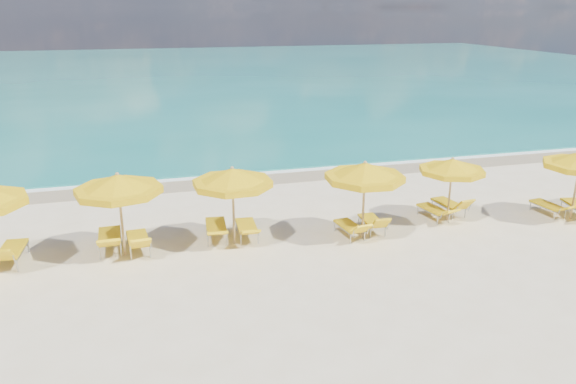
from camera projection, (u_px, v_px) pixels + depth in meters
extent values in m
plane|color=beige|center=(301.00, 243.00, 17.41)|extent=(120.00, 120.00, 0.00)
cube|color=#14726A|center=(176.00, 74.00, 61.37)|extent=(120.00, 80.00, 0.30)
cube|color=tan|center=(252.00, 177.00, 24.19)|extent=(120.00, 2.60, 0.01)
cube|color=white|center=(248.00, 172.00, 24.92)|extent=(120.00, 1.20, 0.03)
cube|color=white|center=(112.00, 138.00, 31.47)|extent=(14.00, 0.36, 0.05)
cube|color=white|center=(312.00, 106.00, 41.40)|extent=(18.00, 0.30, 0.05)
cylinder|color=tan|center=(121.00, 216.00, 16.22)|extent=(0.08, 0.08, 2.44)
cone|color=yellow|center=(118.00, 182.00, 15.89)|extent=(2.82, 2.82, 0.49)
cylinder|color=yellow|center=(119.00, 190.00, 15.97)|extent=(2.85, 2.85, 0.20)
sphere|color=tan|center=(117.00, 174.00, 15.82)|extent=(0.11, 0.11, 0.11)
cylinder|color=tan|center=(233.00, 207.00, 17.02)|extent=(0.07, 0.07, 2.38)
cone|color=yellow|center=(232.00, 176.00, 16.71)|extent=(3.11, 3.11, 0.48)
cylinder|color=yellow|center=(233.00, 183.00, 16.78)|extent=(3.13, 3.13, 0.19)
sphere|color=tan|center=(232.00, 168.00, 16.63)|extent=(0.11, 0.11, 0.11)
cylinder|color=tan|center=(364.00, 202.00, 17.47)|extent=(0.08, 0.08, 2.42)
cone|color=yellow|center=(365.00, 170.00, 17.16)|extent=(3.11, 3.11, 0.48)
cylinder|color=yellow|center=(365.00, 178.00, 17.23)|extent=(3.14, 3.14, 0.19)
sphere|color=tan|center=(365.00, 162.00, 17.08)|extent=(0.11, 0.11, 0.11)
cylinder|color=tan|center=(450.00, 190.00, 18.99)|extent=(0.07, 0.07, 2.14)
cone|color=yellow|center=(452.00, 165.00, 18.71)|extent=(2.27, 2.27, 0.43)
cylinder|color=yellow|center=(452.00, 171.00, 18.77)|extent=(2.29, 2.29, 0.17)
sphere|color=tan|center=(453.00, 158.00, 18.64)|extent=(0.10, 0.10, 0.10)
cylinder|color=tan|center=(576.00, 186.00, 19.07)|extent=(0.07, 0.07, 2.34)
cube|color=yellow|center=(12.00, 249.00, 16.01)|extent=(0.72, 1.43, 0.09)
cube|color=yellow|center=(1.00, 255.00, 15.08)|extent=(0.65, 0.57, 0.51)
cube|color=yellow|center=(110.00, 236.00, 16.90)|extent=(0.68, 1.46, 0.09)
cube|color=yellow|center=(109.00, 243.00, 15.93)|extent=(0.66, 0.64, 0.44)
cube|color=yellow|center=(138.00, 238.00, 16.82)|extent=(0.69, 1.36, 0.08)
cube|color=yellow|center=(140.00, 243.00, 15.95)|extent=(0.63, 0.58, 0.45)
cube|color=yellow|center=(216.00, 226.00, 17.75)|extent=(0.74, 1.43, 0.08)
cube|color=yellow|center=(217.00, 233.00, 16.78)|extent=(0.67, 0.68, 0.34)
cube|color=yellow|center=(246.00, 226.00, 17.81)|extent=(0.65, 1.32, 0.08)
cube|color=yellow|center=(250.00, 232.00, 16.92)|extent=(0.61, 0.61, 0.35)
cube|color=yellow|center=(349.00, 226.00, 17.90)|extent=(0.67, 1.25, 0.07)
cube|color=yellow|center=(361.00, 229.00, 17.13)|extent=(0.58, 0.53, 0.42)
cube|color=yellow|center=(371.00, 220.00, 18.33)|extent=(0.59, 1.23, 0.07)
cube|color=yellow|center=(381.00, 223.00, 17.52)|extent=(0.56, 0.48, 0.45)
cube|color=yellow|center=(433.00, 209.00, 19.39)|extent=(0.71, 1.25, 0.07)
cube|color=yellow|center=(449.00, 212.00, 18.63)|extent=(0.60, 0.60, 0.34)
cube|color=yellow|center=(448.00, 203.00, 19.87)|extent=(0.72, 1.33, 0.08)
cube|color=yellow|center=(464.00, 205.00, 19.06)|extent=(0.62, 0.54, 0.48)
cube|color=yellow|center=(547.00, 205.00, 19.78)|extent=(0.67, 1.25, 0.07)
cube|color=yellow|center=(567.00, 208.00, 18.99)|extent=(0.59, 0.58, 0.34)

